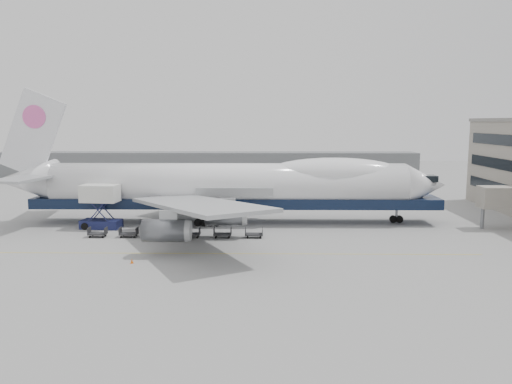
{
  "coord_description": "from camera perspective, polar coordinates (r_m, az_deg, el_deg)",
  "views": [
    {
      "loc": [
        5.15,
        -61.51,
        15.02
      ],
      "look_at": [
        4.1,
        6.0,
        5.45
      ],
      "focal_mm": 35.0,
      "sensor_mm": 36.0,
      "label": 1
    }
  ],
  "objects": [
    {
      "name": "apron_line",
      "position": [
        57.74,
        -4.29,
        -7.03
      ],
      "size": [
        60.0,
        0.15,
        0.01
      ],
      "primitive_type": "cube",
      "color": "gold",
      "rests_on": "ground"
    },
    {
      "name": "dolly_1",
      "position": [
        67.48,
        -14.34,
        -4.59
      ],
      "size": [
        2.3,
        1.35,
        1.3
      ],
      "color": "#2D2D30",
      "rests_on": "ground"
    },
    {
      "name": "dolly_3",
      "position": [
        65.81,
        -7.41,
        -4.72
      ],
      "size": [
        2.3,
        1.35,
        1.3
      ],
      "color": "#2D2D30",
      "rests_on": "ground"
    },
    {
      "name": "catering_truck",
      "position": [
        73.68,
        -17.35,
        -1.33
      ],
      "size": [
        5.76,
        4.27,
        6.21
      ],
      "rotation": [
        0.0,
        0.0,
        -0.11
      ],
      "color": "#171C47",
      "rests_on": "ground"
    },
    {
      "name": "ground",
      "position": [
        63.53,
        -3.8,
        -5.63
      ],
      "size": [
        260.0,
        260.0,
        0.0
      ],
      "primitive_type": "plane",
      "color": "gray",
      "rests_on": "ground"
    },
    {
      "name": "dolly_4",
      "position": [
        65.35,
        -3.84,
        -4.76
      ],
      "size": [
        2.3,
        1.35,
        1.3
      ],
      "color": "#2D2D30",
      "rests_on": "ground"
    },
    {
      "name": "traffic_cone",
      "position": [
        55.33,
        -14.0,
        -7.67
      ],
      "size": [
        0.35,
        0.35,
        0.52
      ],
      "rotation": [
        0.0,
        0.0,
        0.32
      ],
      "color": "#DB580B",
      "rests_on": "ground"
    },
    {
      "name": "airliner",
      "position": [
        74.25,
        -2.59,
        0.79
      ],
      "size": [
        67.0,
        55.3,
        19.98
      ],
      "color": "white",
      "rests_on": "ground"
    },
    {
      "name": "hangar",
      "position": [
        132.88,
        -5.66,
        3.06
      ],
      "size": [
        110.0,
        8.0,
        7.0
      ],
      "primitive_type": "cube",
      "color": "slate",
      "rests_on": "ground"
    },
    {
      "name": "dolly_5",
      "position": [
        65.14,
        -0.23,
        -4.78
      ],
      "size": [
        2.3,
        1.35,
        1.3
      ],
      "color": "#2D2D30",
      "rests_on": "ground"
    },
    {
      "name": "dolly_0",
      "position": [
        68.67,
        -17.65,
        -4.5
      ],
      "size": [
        2.3,
        1.35,
        1.3
      ],
      "color": "#2D2D30",
      "rests_on": "ground"
    },
    {
      "name": "dolly_2",
      "position": [
        66.52,
        -10.92,
        -4.66
      ],
      "size": [
        2.3,
        1.35,
        1.3
      ],
      "color": "#2D2D30",
      "rests_on": "ground"
    }
  ]
}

